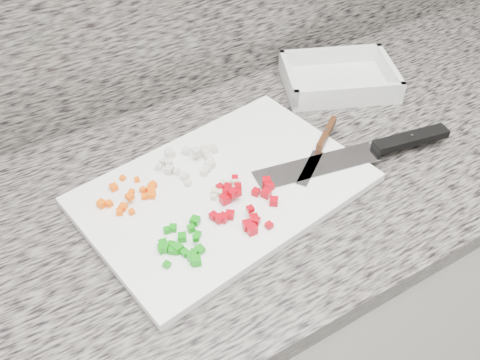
{
  "coord_description": "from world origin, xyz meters",
  "views": [
    {
      "loc": [
        -0.36,
        0.83,
        1.57
      ],
      "look_at": [
        -0.01,
        1.41,
        0.94
      ],
      "focal_mm": 40.0,
      "sensor_mm": 36.0,
      "label": 1
    }
  ],
  "objects": [
    {
      "name": "carrot_pile",
      "position": [
        -0.18,
        1.48,
        0.92
      ],
      "size": [
        0.11,
        0.1,
        0.02
      ],
      "color": "#FF5B05",
      "rests_on": "cutting_board"
    },
    {
      "name": "cutting_board",
      "position": [
        -0.03,
        1.43,
        0.91
      ],
      "size": [
        0.53,
        0.39,
        0.02
      ],
      "primitive_type": "cube",
      "rotation": [
        0.0,
        0.0,
        0.15
      ],
      "color": "white",
      "rests_on": "countertop"
    },
    {
      "name": "onion_pile",
      "position": [
        -0.05,
        1.51,
        0.92
      ],
      "size": [
        0.12,
        0.11,
        0.02
      ],
      "color": "beige",
      "rests_on": "cutting_board"
    },
    {
      "name": "paring_knife",
      "position": [
        0.19,
        1.43,
        0.92
      ],
      "size": [
        0.17,
        0.13,
        0.02
      ],
      "rotation": [
        0.0,
        0.0,
        0.61
      ],
      "color": "silver",
      "rests_on": "cutting_board"
    },
    {
      "name": "green_pepper_pile",
      "position": [
        -0.16,
        1.34,
        0.92
      ],
      "size": [
        0.09,
        0.1,
        0.02
      ],
      "color": "#0C890E",
      "rests_on": "cutting_board"
    },
    {
      "name": "red_pepper_pile",
      "position": [
        -0.03,
        1.36,
        0.92
      ],
      "size": [
        0.14,
        0.14,
        0.02
      ],
      "color": "#AB020E",
      "rests_on": "cutting_board"
    },
    {
      "name": "countertop",
      "position": [
        0.0,
        1.44,
        0.88
      ],
      "size": [
        3.96,
        0.64,
        0.04
      ],
      "primitive_type": "cube",
      "color": "#69645D",
      "rests_on": "cabinet"
    },
    {
      "name": "cabinet",
      "position": [
        0.0,
        1.44,
        0.43
      ],
      "size": [
        3.92,
        0.62,
        0.86
      ],
      "primitive_type": "cube",
      "color": "silver",
      "rests_on": "ground"
    },
    {
      "name": "chef_knife",
      "position": [
        0.27,
        1.36,
        0.92
      ],
      "size": [
        0.4,
        0.11,
        0.02
      ],
      "rotation": [
        0.0,
        0.0,
        -0.19
      ],
      "color": "silver",
      "rests_on": "cutting_board"
    },
    {
      "name": "tray",
      "position": [
        0.36,
        1.59,
        0.92
      ],
      "size": [
        0.29,
        0.25,
        0.05
      ],
      "rotation": [
        0.0,
        0.0,
        -0.42
      ],
      "color": "silver",
      "rests_on": "countertop"
    },
    {
      "name": "garlic_pile",
      "position": [
        -0.04,
        1.41,
        0.92
      ],
      "size": [
        0.06,
        0.05,
        0.01
      ],
      "color": "beige",
      "rests_on": "cutting_board"
    }
  ]
}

